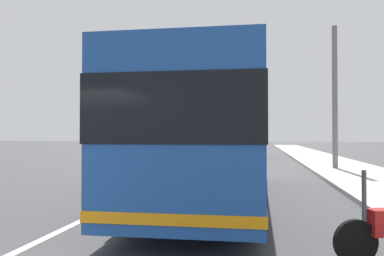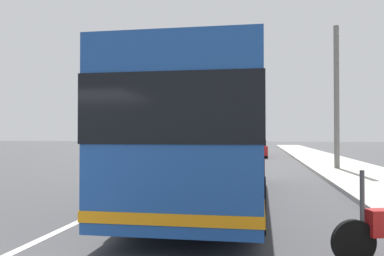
{
  "view_description": "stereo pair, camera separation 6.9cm",
  "coord_description": "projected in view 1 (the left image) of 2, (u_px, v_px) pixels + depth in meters",
  "views": [
    {
      "loc": [
        -2.6,
        -3.51,
        1.71
      ],
      "look_at": [
        7.28,
        -1.88,
        1.89
      ],
      "focal_mm": 37.92,
      "sensor_mm": 36.0,
      "label": 1
    },
    {
      "loc": [
        -2.59,
        -3.58,
        1.71
      ],
      "look_at": [
        7.28,
        -1.88,
        1.89
      ],
      "focal_mm": 37.92,
      "sensor_mm": 36.0,
      "label": 2
    }
  ],
  "objects": [
    {
      "name": "utility_pole",
      "position": [
        335.0,
        98.0,
        19.54
      ],
      "size": [
        0.25,
        0.25,
        7.01
      ],
      "primitive_type": "cylinder",
      "color": "slate",
      "rests_on": "ground"
    },
    {
      "name": "coach_bus",
      "position": [
        214.0,
        133.0,
        10.59
      ],
      "size": [
        10.71,
        2.62,
        3.13
      ],
      "rotation": [
        0.0,
        0.0,
        -0.0
      ],
      "color": "#1E4C9E",
      "rests_on": "ground"
    },
    {
      "name": "car_side_street",
      "position": [
        253.0,
        148.0,
        32.13
      ],
      "size": [
        4.76,
        1.98,
        1.38
      ],
      "rotation": [
        0.0,
        0.0,
        0.05
      ],
      "color": "red",
      "rests_on": "ground"
    },
    {
      "name": "car_far_distant",
      "position": [
        247.0,
        146.0,
        37.99
      ],
      "size": [
        4.08,
        1.92,
        1.46
      ],
      "rotation": [
        0.0,
        0.0,
        -0.04
      ],
      "color": "gray",
      "rests_on": "ground"
    },
    {
      "name": "lane_divider_line",
      "position": [
        148.0,
        189.0,
        12.97
      ],
      "size": [
        110.0,
        0.16,
        0.01
      ],
      "primitive_type": "cube",
      "color": "silver",
      "rests_on": "ground"
    },
    {
      "name": "car_oncoming",
      "position": [
        159.0,
        151.0,
        26.19
      ],
      "size": [
        4.08,
        1.9,
        1.49
      ],
      "rotation": [
        0.0,
        0.0,
        3.13
      ],
      "color": "red",
      "rests_on": "ground"
    }
  ]
}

